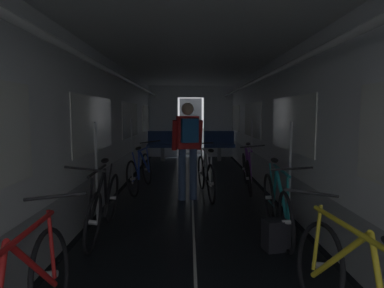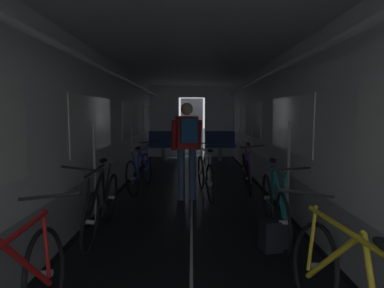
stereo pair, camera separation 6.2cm
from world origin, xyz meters
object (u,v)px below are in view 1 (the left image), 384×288
bicycle_teal (277,204)px  bicycle_white_in_aisle (206,175)px  person_cyclist_aisle (188,142)px  bicycle_purple (247,171)px  bench_seat_far_right (219,143)px  bench_seat_far_left (163,143)px  bicycle_blue (141,171)px  backpack_on_floor (276,235)px  bicycle_black (104,204)px

bicycle_teal → bicycle_white_in_aisle: bicycle_teal is taller
bicycle_white_in_aisle → person_cyclist_aisle: bearing=-140.7°
bicycle_teal → person_cyclist_aisle: person_cyclist_aisle is taller
bicycle_purple → bicycle_white_in_aisle: size_ratio=1.00×
bicycle_white_in_aisle → bench_seat_far_right: bearing=81.6°
bench_seat_far_left → bicycle_white_in_aisle: bench_seat_far_left is taller
person_cyclist_aisle → bicycle_white_in_aisle: size_ratio=1.00×
bench_seat_far_right → bicycle_purple: size_ratio=0.58×
bench_seat_far_left → person_cyclist_aisle: size_ratio=0.58×
person_cyclist_aisle → bicycle_white_in_aisle: (0.33, 0.27, -0.63)m
bicycle_blue → bicycle_purple: bicycle_blue is taller
bicycle_blue → bench_seat_far_left: bearing=88.5°
bench_seat_far_right → person_cyclist_aisle: size_ratio=0.58×
bicycle_purple → backpack_on_floor: 2.80m
bench_seat_far_left → bicycle_purple: 4.39m
bicycle_black → bicycle_teal: bearing=-0.4°
bicycle_purple → bicycle_white_in_aisle: bicycle_purple is taller
bicycle_teal → bicycle_purple: bearing=88.8°
bicycle_blue → person_cyclist_aisle: bearing=-36.9°
person_cyclist_aisle → backpack_on_floor: (0.98, -2.06, -0.85)m
bench_seat_far_left → bicycle_white_in_aisle: size_ratio=0.58×
bicycle_teal → person_cyclist_aisle: size_ratio=1.00×
bench_seat_far_left → bicycle_black: bearing=-92.0°
bench_seat_far_right → person_cyclist_aisle: (-0.98, -4.65, 0.45)m
bicycle_teal → bicycle_black: (-2.15, 0.01, -0.00)m
bench_seat_far_left → bicycle_blue: bicycle_blue is taller
bench_seat_far_right → backpack_on_floor: bearing=-90.0°
bench_seat_far_left → bench_seat_far_right: 1.80m
bench_seat_far_left → bench_seat_far_right: size_ratio=1.00×
bicycle_black → person_cyclist_aisle: size_ratio=1.00×
bicycle_teal → person_cyclist_aisle: bearing=124.7°
bicycle_blue → bicycle_black: 2.29m
bench_seat_far_right → bench_seat_far_left: bearing=180.0°
bench_seat_far_left → backpack_on_floor: size_ratio=2.89×
bicycle_blue → backpack_on_floor: bearing=-55.3°
bench_seat_far_right → bicycle_white_in_aisle: size_ratio=0.58×
bicycle_purple → bench_seat_far_left: bearing=116.8°
bicycle_blue → bicycle_white_in_aisle: bicycle_blue is taller
bench_seat_far_left → bicycle_purple: (1.98, -3.92, -0.19)m
bicycle_teal → bicycle_white_in_aisle: size_ratio=1.00×
bicycle_teal → bicycle_white_in_aisle: bearing=112.6°
bicycle_teal → bench_seat_far_left: bearing=107.2°
bench_seat_far_right → bicycle_blue: size_ratio=0.58×
backpack_on_floor → bicycle_black: bearing=166.9°
bicycle_teal → bench_seat_far_right: bearing=91.2°
bench_seat_far_right → bicycle_blue: 4.39m
bicycle_purple → bicycle_black: bearing=-133.4°
bicycle_blue → bicycle_teal: bicycle_blue is taller
bench_seat_far_left → bicycle_teal: 6.55m
person_cyclist_aisle → bicycle_white_in_aisle: 0.76m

